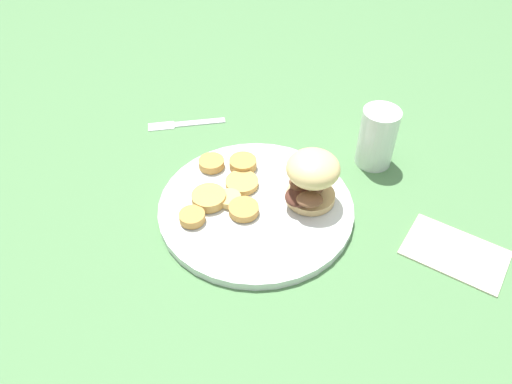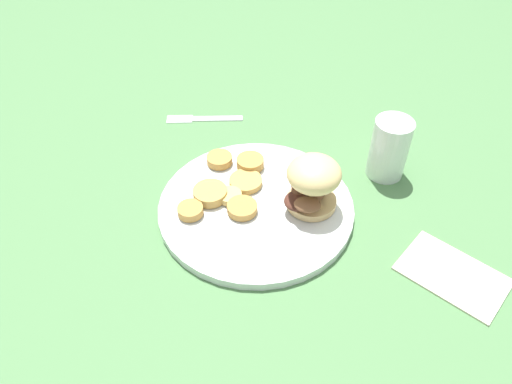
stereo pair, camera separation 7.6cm
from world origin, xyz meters
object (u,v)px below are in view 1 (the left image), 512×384
(fork, at_px, (185,123))
(sandwich, at_px, (311,177))
(drinking_glass, at_px, (377,137))
(dinner_plate, at_px, (256,207))

(fork, bearing_deg, sandwich, -146.07)
(sandwich, bearing_deg, fork, 33.93)
(fork, bearing_deg, drinking_glass, -118.71)
(sandwich, xyz_separation_m, drinking_glass, (0.09, -0.14, -0.01))
(fork, distance_m, drinking_glass, 0.36)
(sandwich, distance_m, fork, 0.32)
(dinner_plate, height_order, drinking_glass, drinking_glass)
(fork, relative_size, drinking_glass, 1.39)
(sandwich, bearing_deg, drinking_glass, -58.53)
(dinner_plate, xyz_separation_m, fork, (0.25, 0.09, -0.01))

